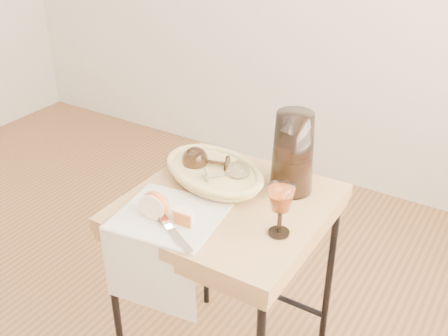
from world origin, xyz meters
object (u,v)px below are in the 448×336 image
Objects in this scene: pitcher at (293,152)px; wine_goblet at (280,210)px; tea_towel at (170,216)px; goblet_lying_b at (224,174)px; side_table at (227,293)px; table_knife at (169,226)px; goblet_lying_a at (209,162)px; apple_half at (156,204)px; bread_basket at (214,174)px.

wine_goblet is (0.07, -0.22, -0.05)m from pitcher.
goblet_lying_b is (0.05, 0.21, 0.05)m from tea_towel.
wine_goblet is at bearing -66.25° from pitcher.
side_table is 3.11× the size of table_knife.
wine_goblet is (0.33, -0.16, 0.02)m from goblet_lying_a.
apple_half is (-0.33, -0.11, -0.03)m from wine_goblet.
pitcher is 0.24m from wine_goblet.
pitcher is at bearing 46.11° from apple_half.
wine_goblet is (0.25, -0.12, 0.03)m from goblet_lying_b.
pitcher reaches higher than goblet_lying_a.
table_knife is (0.07, -0.03, -0.03)m from apple_half.
goblet_lying_a is 1.63× the size of apple_half.
bread_basket is at bearing -154.24° from pitcher.
bread_basket is at bearing 141.89° from side_table.
wine_goblet is at bearing 11.83° from apple_half.
table_knife is (0.04, -0.05, 0.01)m from tea_towel.
wine_goblet is 1.79× the size of apple_half.
side_table is 6.12× the size of goblet_lying_b.
pitcher is at bearing 91.25° from table_knife.
goblet_lying_a is 0.59× the size of table_knife.
tea_towel is 0.87× the size of bread_basket.
pitcher is at bearing 51.08° from side_table.
pitcher is (0.22, 0.08, 0.10)m from bread_basket.
apple_half is 0.36× the size of table_knife.
wine_goblet is 0.35m from apple_half.
side_table is at bearing 102.67° from table_knife.
tea_towel is 0.22m from goblet_lying_b.
goblet_lying_a is at bearing 88.97° from tea_towel.
wine_goblet is (0.30, -0.14, 0.05)m from bread_basket.
table_knife is (-0.26, -0.14, -0.06)m from wine_goblet.
goblet_lying_b is at bearing -144.36° from pitcher.
tea_towel is at bearing -71.19° from bread_basket.
bread_basket is 1.41× the size of table_knife.
wine_goblet is (0.20, -0.07, 0.44)m from side_table.
table_knife is (-0.06, -0.21, 0.38)m from side_table.
bread_basket is 2.41× the size of goblet_lying_a.
goblet_lying_b reaches higher than tea_towel.
wine_goblet is at bearing 56.85° from table_knife.
wine_goblet reaches higher than goblet_lying_b.
goblet_lying_b is 0.79× the size of wine_goblet.
table_knife is at bearing 87.18° from goblet_lying_a.
goblet_lying_b reaches higher than table_knife.
bread_basket is at bearing 154.55° from wine_goblet.
goblet_lying_b reaches higher than apple_half.
goblet_lying_b reaches higher than bread_basket.
side_table is 0.44m from goblet_lying_a.
goblet_lying_b is at bearing 153.87° from wine_goblet.
goblet_lying_a is 1.16× the size of goblet_lying_b.
pitcher is (0.25, 0.07, 0.07)m from goblet_lying_a.
apple_half is at bearing -152.40° from tea_towel.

